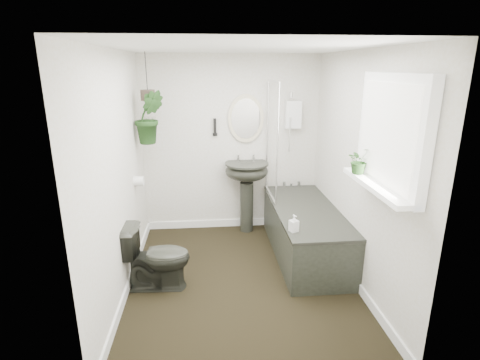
{
  "coord_description": "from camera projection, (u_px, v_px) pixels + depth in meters",
  "views": [
    {
      "loc": [
        -0.33,
        -3.43,
        2.14
      ],
      "look_at": [
        0.0,
        0.15,
        1.05
      ],
      "focal_mm": 28.0,
      "sensor_mm": 36.0,
      "label": 1
    }
  ],
  "objects": [
    {
      "name": "floor",
      "position": [
        241.0,
        281.0,
        3.92
      ],
      "size": [
        2.3,
        2.8,
        0.02
      ],
      "primitive_type": "cube",
      "color": "black",
      "rests_on": "ground"
    },
    {
      "name": "ceiling",
      "position": [
        242.0,
        46.0,
        3.25
      ],
      "size": [
        2.3,
        2.8,
        0.02
      ],
      "primitive_type": "cube",
      "color": "white",
      "rests_on": "ground"
    },
    {
      "name": "wall_back",
      "position": [
        231.0,
        145.0,
        4.93
      ],
      "size": [
        2.3,
        0.02,
        2.3
      ],
      "primitive_type": "cube",
      "color": "silver",
      "rests_on": "ground"
    },
    {
      "name": "wall_front",
      "position": [
        264.0,
        239.0,
        2.24
      ],
      "size": [
        2.3,
        0.02,
        2.3
      ],
      "primitive_type": "cube",
      "color": "silver",
      "rests_on": "ground"
    },
    {
      "name": "wall_left",
      "position": [
        118.0,
        178.0,
        3.48
      ],
      "size": [
        0.02,
        2.8,
        2.3
      ],
      "primitive_type": "cube",
      "color": "silver",
      "rests_on": "ground"
    },
    {
      "name": "wall_right",
      "position": [
        358.0,
        172.0,
        3.69
      ],
      "size": [
        0.02,
        2.8,
        2.3
      ],
      "primitive_type": "cube",
      "color": "silver",
      "rests_on": "ground"
    },
    {
      "name": "skirting",
      "position": [
        241.0,
        276.0,
        3.9
      ],
      "size": [
        2.3,
        2.8,
        0.1
      ],
      "primitive_type": "cube",
      "color": "white",
      "rests_on": "floor"
    },
    {
      "name": "bathtub",
      "position": [
        305.0,
        231.0,
        4.38
      ],
      "size": [
        0.72,
        1.72,
        0.58
      ],
      "primitive_type": null,
      "color": "black",
      "rests_on": "floor"
    },
    {
      "name": "bath_screen",
      "position": [
        272.0,
        141.0,
        4.53
      ],
      "size": [
        0.04,
        0.72,
        1.4
      ],
      "primitive_type": null,
      "color": "silver",
      "rests_on": "bathtub"
    },
    {
      "name": "shower_box",
      "position": [
        293.0,
        115.0,
        4.82
      ],
      "size": [
        0.2,
        0.1,
        0.35
      ],
      "primitive_type": "cube",
      "color": "white",
      "rests_on": "wall_back"
    },
    {
      "name": "oval_mirror",
      "position": [
        246.0,
        119.0,
        4.8
      ],
      "size": [
        0.46,
        0.03,
        0.62
      ],
      "primitive_type": "ellipsoid",
      "color": "beige",
      "rests_on": "wall_back"
    },
    {
      "name": "wall_sconce",
      "position": [
        215.0,
        127.0,
        4.79
      ],
      "size": [
        0.04,
        0.04,
        0.22
      ],
      "primitive_type": "cylinder",
      "color": "black",
      "rests_on": "wall_back"
    },
    {
      "name": "toilet_roll_holder",
      "position": [
        139.0,
        181.0,
        4.23
      ],
      "size": [
        0.11,
        0.11,
        0.11
      ],
      "primitive_type": "cylinder",
      "rotation": [
        0.0,
        1.57,
        0.0
      ],
      "color": "white",
      "rests_on": "wall_left"
    },
    {
      "name": "window_recess",
      "position": [
        392.0,
        134.0,
        2.87
      ],
      "size": [
        0.08,
        1.0,
        0.9
      ],
      "primitive_type": "cube",
      "color": "white",
      "rests_on": "wall_right"
    },
    {
      "name": "window_sill",
      "position": [
        377.0,
        186.0,
        2.98
      ],
      "size": [
        0.18,
        1.0,
        0.04
      ],
      "primitive_type": "cube",
      "color": "white",
      "rests_on": "wall_right"
    },
    {
      "name": "window_blinds",
      "position": [
        386.0,
        134.0,
        2.86
      ],
      "size": [
        0.01,
        0.86,
        0.76
      ],
      "primitive_type": "cube",
      "color": "white",
      "rests_on": "wall_right"
    },
    {
      "name": "toilet",
      "position": [
        157.0,
        257.0,
        3.71
      ],
      "size": [
        0.67,
        0.41,
        0.67
      ],
      "primitive_type": "imported",
      "rotation": [
        0.0,
        0.0,
        1.51
      ],
      "color": "black",
      "rests_on": "floor"
    },
    {
      "name": "pedestal_sink",
      "position": [
        247.0,
        197.0,
        4.98
      ],
      "size": [
        0.62,
        0.55,
        0.96
      ],
      "primitive_type": null,
      "rotation": [
        0.0,
        0.0,
        -0.13
      ],
      "color": "black",
      "rests_on": "floor"
    },
    {
      "name": "sill_plant",
      "position": [
        359.0,
        160.0,
        3.23
      ],
      "size": [
        0.25,
        0.24,
        0.23
      ],
      "primitive_type": "imported",
      "rotation": [
        0.0,
        0.0,
        0.31
      ],
      "color": "black",
      "rests_on": "window_sill"
    },
    {
      "name": "hanging_plant",
      "position": [
        149.0,
        117.0,
        4.29
      ],
      "size": [
        0.38,
        0.33,
        0.61
      ],
      "primitive_type": "imported",
      "rotation": [
        0.0,
        0.0,
        0.18
      ],
      "color": "black",
      "rests_on": "ceiling"
    },
    {
      "name": "soap_bottle",
      "position": [
        294.0,
        223.0,
        3.68
      ],
      "size": [
        0.1,
        0.1,
        0.17
      ],
      "primitive_type": "imported",
      "rotation": [
        0.0,
        0.0,
        0.38
      ],
      "color": "black",
      "rests_on": "bathtub"
    },
    {
      "name": "hanging_pot",
      "position": [
        148.0,
        95.0,
        4.22
      ],
      "size": [
        0.16,
        0.16,
        0.12
      ],
      "primitive_type": "cylinder",
      "color": "#3A2F26",
      "rests_on": "ceiling"
    }
  ]
}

